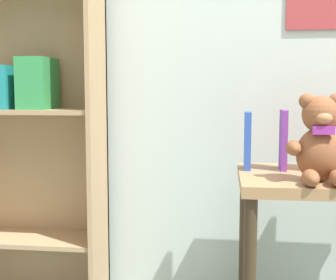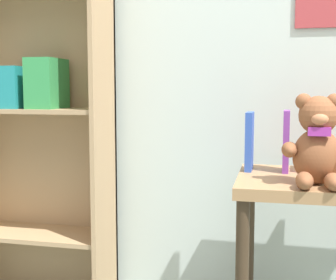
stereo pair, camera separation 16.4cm
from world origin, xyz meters
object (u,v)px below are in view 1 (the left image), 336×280
at_px(bookshelf_side, 26,87).
at_px(book_standing_blue, 247,140).
at_px(book_standing_purple, 283,140).
at_px(teddy_bear, 321,142).
at_px(display_table, 323,206).
at_px(book_standing_orange, 319,144).

relative_size(bookshelf_side, book_standing_blue, 7.92).
bearing_deg(bookshelf_side, book_standing_purple, -7.21).
distance_m(bookshelf_side, book_standing_purple, 1.02).
height_order(teddy_bear, book_standing_blue, teddy_bear).
distance_m(teddy_bear, book_standing_blue, 0.30).
bearing_deg(bookshelf_side, display_table, -11.10).
distance_m(bookshelf_side, teddy_bear, 1.15).
xyz_separation_m(display_table, book_standing_orange, (0.00, 0.10, 0.20)).
xyz_separation_m(bookshelf_side, teddy_bear, (1.08, -0.34, -0.17)).
bearing_deg(book_standing_orange, teddy_bear, -98.14).
height_order(bookshelf_side, book_standing_orange, bookshelf_side).
height_order(book_standing_purple, book_standing_orange, book_standing_purple).
bearing_deg(book_standing_blue, book_standing_purple, 1.69).
relative_size(bookshelf_side, display_table, 2.65).
bearing_deg(display_table, book_standing_orange, 90.00).
height_order(bookshelf_side, book_standing_purple, bookshelf_side).
relative_size(bookshelf_side, book_standing_purple, 7.64).
bearing_deg(book_standing_orange, display_table, -87.86).
bearing_deg(teddy_bear, book_standing_blue, 134.02).
bearing_deg(display_table, book_standing_blue, 159.39).
bearing_deg(book_standing_purple, teddy_bear, -67.11).
relative_size(teddy_bear, book_standing_orange, 1.45).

